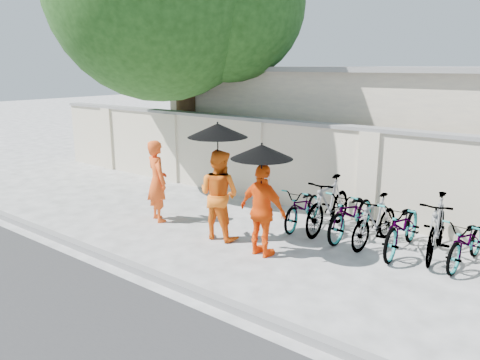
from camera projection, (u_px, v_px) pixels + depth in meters
The scene contains 16 objects.
ground at pixel (204, 242), 9.12m from camera, with size 80.00×80.00×0.00m, color silver.
kerb at pixel (135, 268), 7.81m from camera, with size 40.00×0.16×0.12m, color gray.
compound_wall at pixel (329, 171), 10.74m from camera, with size 20.00×0.30×2.00m, color beige.
building_behind at pixel (427, 131), 12.91m from camera, with size 14.00×6.00×3.20m, color beige.
monk_left at pixel (157, 181), 10.21m from camera, with size 0.65×0.43×1.80m, color #FF551A.
monk_center at pixel (219, 195), 9.16m from camera, with size 0.87×0.68×1.79m, color orange.
parasol_center at pixel (218, 130), 8.76m from camera, with size 1.14×1.14×1.29m.
monk_right at pixel (263, 211), 8.30m from camera, with size 0.99×0.41×1.69m, color #FF540C.
parasol_right at pixel (262, 152), 7.97m from camera, with size 1.08×1.08×1.09m.
bike_0 at pixel (303, 207), 9.90m from camera, with size 0.58×1.68×0.88m, color gray.
bike_1 at pixel (328, 204), 9.62m from camera, with size 0.54×1.91×1.15m, color gray.
bike_2 at pixel (352, 213), 9.30m from camera, with size 0.66×1.88×0.99m, color gray.
bike_3 at pixel (375, 221), 8.86m from camera, with size 0.46×1.63×0.98m, color gray.
bike_4 at pixel (403, 227), 8.53m from camera, with size 0.66×1.88×0.99m, color gray.
bike_5 at pixel (437, 227), 8.32m from camera, with size 0.53×1.87×1.12m, color gray.
bike_6 at pixel (467, 242), 7.95m from camera, with size 0.58×1.66×0.87m, color gray.
Camera 1 is at (5.83, -6.32, 3.35)m, focal length 35.00 mm.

